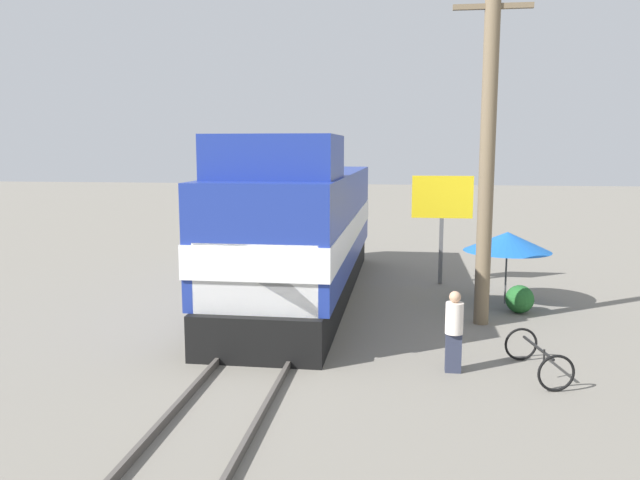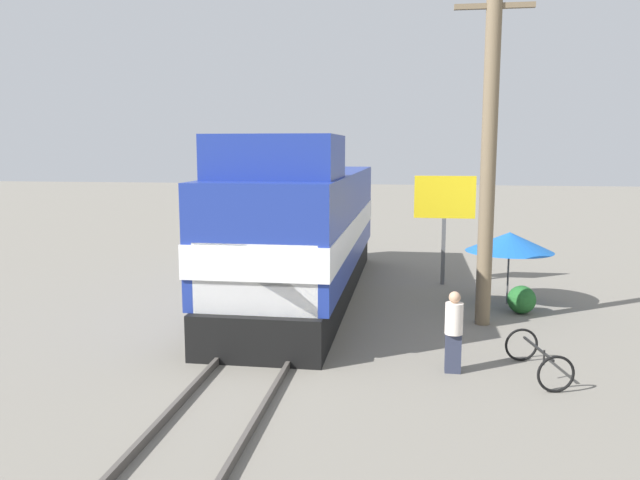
# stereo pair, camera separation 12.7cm
# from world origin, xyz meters

# --- Properties ---
(ground_plane) EXTENTS (120.00, 120.00, 0.00)m
(ground_plane) POSITION_xyz_m (0.00, 0.00, 0.00)
(ground_plane) COLOR slate
(rail_near) EXTENTS (0.08, 32.13, 0.15)m
(rail_near) POSITION_xyz_m (-0.72, 0.00, 0.07)
(rail_near) COLOR #4C4742
(rail_near) RESTS_ON ground_plane
(rail_far) EXTENTS (0.08, 32.13, 0.15)m
(rail_far) POSITION_xyz_m (0.72, 0.00, 0.07)
(rail_far) COLOR #4C4742
(rail_far) RESTS_ON ground_plane
(locomotive) EXTENTS (3.03, 12.17, 4.55)m
(locomotive) POSITION_xyz_m (0.00, 2.55, 1.93)
(locomotive) COLOR black
(locomotive) RESTS_ON ground_plane
(utility_pole) EXTENTS (1.80, 0.36, 8.48)m
(utility_pole) POSITION_xyz_m (4.80, 0.61, 4.31)
(utility_pole) COLOR #726047
(utility_pole) RESTS_ON ground_plane
(vendor_umbrella) EXTENTS (2.36, 2.36, 2.00)m
(vendor_umbrella) POSITION_xyz_m (5.69, 2.74, 1.73)
(vendor_umbrella) COLOR #4C4C4C
(vendor_umbrella) RESTS_ON ground_plane
(billboard_sign) EXTENTS (1.88, 0.12, 3.41)m
(billboard_sign) POSITION_xyz_m (4.04, 5.05, 2.53)
(billboard_sign) COLOR #595959
(billboard_sign) RESTS_ON ground_plane
(shrub_cluster) EXTENTS (0.73, 0.73, 0.73)m
(shrub_cluster) POSITION_xyz_m (5.91, 1.77, 0.37)
(shrub_cluster) COLOR #236028
(shrub_cluster) RESTS_ON ground_plane
(person_bystander) EXTENTS (0.34, 0.34, 1.59)m
(person_bystander) POSITION_xyz_m (3.88, -2.90, 0.85)
(person_bystander) COLOR #2D3347
(person_bystander) RESTS_ON ground_plane
(bicycle) EXTENTS (0.99, 1.80, 0.68)m
(bicycle) POSITION_xyz_m (5.44, -2.85, 0.35)
(bicycle) COLOR black
(bicycle) RESTS_ON ground_plane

